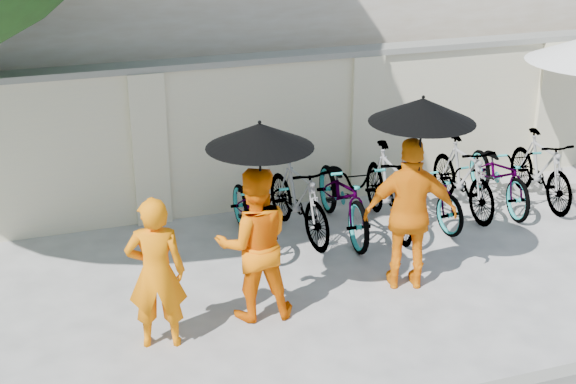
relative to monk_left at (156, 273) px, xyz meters
name	(u,v)px	position (x,y,z in m)	size (l,w,h in m)	color
ground	(305,324)	(1.46, -0.12, -0.77)	(80.00, 80.00, 0.00)	#BCB9B5
compound_wall	(294,131)	(2.46, 3.08, 0.23)	(20.00, 0.30, 2.00)	beige
building_behind	(276,33)	(3.46, 6.88, 0.83)	(14.00, 6.00, 3.20)	beige
monk_left	(156,273)	(0.00, 0.00, 0.00)	(0.56, 0.37, 1.55)	orange
monk_center	(254,244)	(1.04, 0.23, 0.04)	(0.79, 0.62, 1.63)	orange
parasol_center	(260,136)	(1.09, 0.15, 1.21)	(1.04, 1.04, 1.18)	black
monk_right	(410,214)	(2.82, 0.29, 0.09)	(1.01, 0.42, 1.72)	orange
parasol_right	(422,110)	(2.84, 0.21, 1.27)	(1.10, 1.10, 1.20)	black
bike_0	(254,210)	(1.53, 1.90, -0.34)	(0.58, 1.66, 0.87)	gray
bike_1	(298,198)	(2.12, 1.93, -0.27)	(0.47, 1.68, 1.01)	gray
bike_2	(344,194)	(2.71, 1.86, -0.27)	(0.68, 1.94, 1.02)	gray
bike_3	(389,189)	(3.30, 1.78, -0.24)	(0.50, 1.79, 1.07)	gray
bike_4	(428,189)	(3.89, 1.84, -0.34)	(0.57, 1.65, 0.87)	gray
bike_5	(463,176)	(4.48, 1.95, -0.28)	(0.47, 1.66, 0.99)	gray
bike_6	(500,173)	(5.06, 1.97, -0.31)	(0.61, 1.75, 0.92)	gray
bike_7	(541,169)	(5.65, 1.88, -0.28)	(0.46, 1.63, 0.98)	gray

